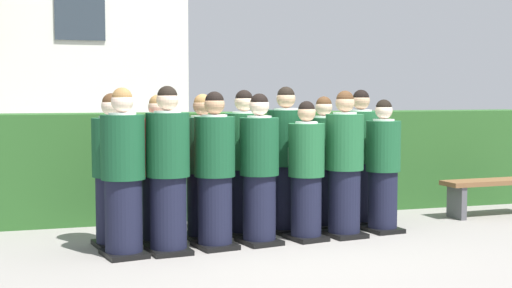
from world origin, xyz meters
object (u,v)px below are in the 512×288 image
Objects in this scene: student_front_row_0 at (123,176)px; student_front_row_1 at (168,174)px; student_rear_row_5 at (323,166)px; student_front_row_3 at (259,173)px; student_front_row_4 at (306,174)px; student_rear_row_2 at (203,170)px; student_front_row_5 at (344,167)px; student_rear_row_6 at (360,160)px; wooden_bench at (492,189)px; student_front_row_6 at (383,169)px; student_rear_row_3 at (244,166)px; student_front_row_2 at (215,174)px; student_rear_row_0 at (112,174)px; student_rear_row_4 at (286,163)px; student_in_red_blazer at (159,173)px.

student_front_row_0 is 0.99× the size of student_front_row_1.
student_rear_row_5 is at bearing 21.17° from student_front_row_1.
student_front_row_1 is 1.05× the size of student_front_row_3.
student_rear_row_2 is at bearing 160.27° from student_front_row_4.
student_front_row_1 is at bearing -173.57° from student_front_row_5.
wooden_bench is (1.90, -0.00, -0.43)m from student_rear_row_6.
student_front_row_3 is at bearing -154.77° from student_rear_row_6.
student_front_row_5 reaches higher than student_front_row_3.
student_front_row_6 is at bearing 12.50° from student_front_row_5.
student_rear_row_2 is 1.02× the size of student_rear_row_5.
student_rear_row_3 reaches higher than student_rear_row_2.
student_front_row_2 is 1.01× the size of student_rear_row_0.
student_rear_row_4 is 1.02× the size of student_rear_row_6.
student_rear_row_5 is (2.51, 0.32, -0.02)m from student_rear_row_0.
student_front_row_0 reaches higher than student_rear_row_5.
student_rear_row_6 is at bearing 16.56° from student_front_row_0.
wooden_bench is at bearing 10.98° from student_front_row_1.
student_front_row_1 is (0.45, 0.03, 0.01)m from student_front_row_0.
student_rear_row_3 is at bearing 24.89° from student_front_row_0.
student_front_row_5 is 2.54m from student_rear_row_0.
student_front_row_2 is 1.15× the size of wooden_bench.
student_rear_row_5 is 1.11× the size of wooden_bench.
student_rear_row_6 is (2.53, 0.86, -0.02)m from student_front_row_1.
student_rear_row_5 reaches higher than student_front_row_6.
student_rear_row_6 is (2.54, 0.37, 0.03)m from student_in_red_blazer.
student_front_row_5 is 1.07× the size of student_front_row_6.
student_front_row_4 is at bearing 3.87° from student_front_row_3.
student_rear_row_4 reaches higher than student_front_row_2.
student_rear_row_0 is at bearing -176.77° from student_in_red_blazer.
student_front_row_6 is 0.95× the size of student_rear_row_0.
student_rear_row_0 is at bearing 174.82° from student_front_row_5.
student_rear_row_2 is (-2.08, 0.21, 0.03)m from student_front_row_6.
student_front_row_0 is 3.04m from student_front_row_6.
student_front_row_0 is 2.06m from student_rear_row_4.
student_front_row_5 is at bearing -39.71° from student_rear_row_4.
student_front_row_3 is at bearing -168.16° from wooden_bench.
student_rear_row_2 is (-0.52, 0.42, -0.00)m from student_front_row_3.
student_front_row_5 is 1.15× the size of wooden_bench.
student_rear_row_4 is at bearing 140.29° from student_front_row_5.
student_front_row_4 is 0.92× the size of student_rear_row_6.
student_rear_row_5 is at bearing 8.05° from student_rear_row_2.
student_rear_row_2 is 2.06m from student_rear_row_6.
student_front_row_5 reaches higher than student_rear_row_0.
student_rear_row_4 reaches higher than student_front_row_6.
student_rear_row_0 is 1.02× the size of student_rear_row_5.
student_front_row_4 is 0.75m from student_rear_row_5.
student_rear_row_5 reaches higher than student_front_row_4.
student_front_row_2 is 0.97× the size of student_rear_row_4.
student_rear_row_5 is (2.45, 0.80, -0.05)m from student_front_row_0.
student_rear_row_0 is 4.96m from wooden_bench.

